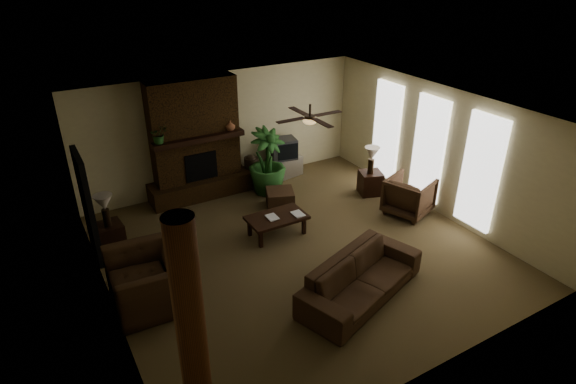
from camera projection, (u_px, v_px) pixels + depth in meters
room_shell at (299, 186)px, 8.74m from camera, size 7.00×7.00×7.00m
fireplace at (197, 150)px, 10.98m from camera, size 2.40×0.70×2.80m
windows at (429, 150)px, 10.46m from camera, size 0.08×3.65×2.35m
log_column at (190, 321)px, 5.57m from camera, size 0.36×0.36×2.80m
doorway at (88, 207)px, 8.75m from camera, size 0.10×1.00×2.10m
ceiling_fan at (310, 119)px, 8.64m from camera, size 1.35×1.35×0.37m
sofa at (362, 272)px, 7.93m from camera, size 2.55×1.47×0.96m
armchair_left at (147, 272)px, 7.74m from camera, size 0.96×1.41×1.19m
armchair_right at (409, 194)px, 10.49m from camera, size 1.11×1.14×0.93m
coffee_table at (277, 219)px, 9.72m from camera, size 1.20×0.70×0.43m
ottoman at (280, 199)px, 10.88m from camera, size 0.78×0.78×0.40m
tv_stand at (285, 167)px, 12.36m from camera, size 0.92×0.64×0.50m
tv at (283, 149)px, 12.10m from camera, size 0.73×0.63×0.52m
floor_vase at (251, 168)px, 11.85m from camera, size 0.34×0.34×0.77m
floor_plant at (267, 175)px, 11.44m from camera, size 1.30×1.77×0.89m
side_table_left at (110, 237)px, 9.29m from camera, size 0.54×0.54×0.55m
lamp_left at (104, 205)px, 8.93m from camera, size 0.39×0.39×0.65m
side_table_right at (370, 183)px, 11.44m from camera, size 0.64×0.64×0.55m
lamp_right at (372, 155)px, 11.08m from camera, size 0.39×0.39×0.65m
mantel_plant at (159, 136)px, 10.15m from camera, size 0.41×0.45×0.33m
mantel_vase at (230, 126)px, 10.91m from camera, size 0.24×0.25×0.22m
book_a at (267, 213)px, 9.52m from camera, size 0.22×0.03×0.29m
book_b at (293, 209)px, 9.65m from camera, size 0.21×0.03×0.29m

